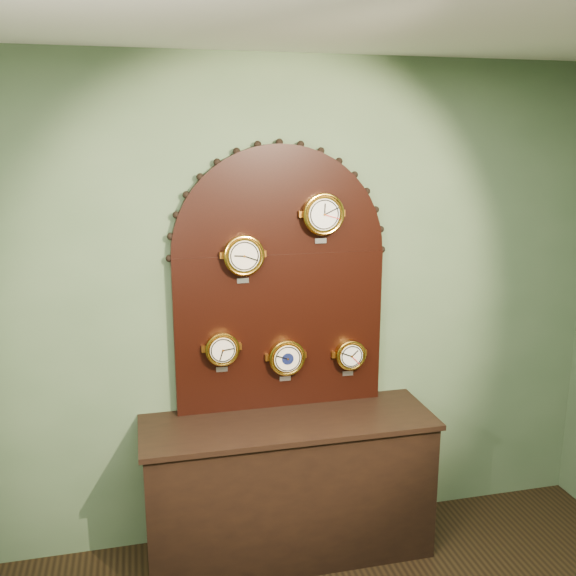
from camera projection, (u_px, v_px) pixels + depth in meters
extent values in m
plane|color=#506947|center=(278.00, 309.00, 3.66)|extent=(4.00, 0.00, 4.00)
cube|color=black|center=(289.00, 489.00, 3.64)|extent=(1.60, 0.50, 0.80)
cube|color=black|center=(280.00, 331.00, 3.64)|extent=(1.20, 0.06, 0.90)
cylinder|color=black|center=(280.00, 254.00, 3.54)|extent=(1.20, 0.06, 1.20)
cylinder|color=gold|center=(243.00, 255.00, 3.43)|extent=(0.21, 0.08, 0.21)
torus|color=gold|center=(244.00, 256.00, 3.40)|extent=(0.22, 0.02, 0.22)
cylinder|color=beige|center=(244.00, 256.00, 3.40)|extent=(0.17, 0.01, 0.17)
cube|color=silver|center=(243.00, 281.00, 3.49)|extent=(0.07, 0.01, 0.03)
cylinder|color=gold|center=(322.00, 214.00, 3.49)|extent=(0.22, 0.08, 0.22)
torus|color=gold|center=(324.00, 214.00, 3.46)|extent=(0.23, 0.02, 0.23)
cylinder|color=silver|center=(324.00, 215.00, 3.45)|extent=(0.17, 0.01, 0.17)
cube|color=silver|center=(321.00, 241.00, 3.54)|extent=(0.07, 0.01, 0.03)
cylinder|color=gold|center=(222.00, 348.00, 3.53)|extent=(0.18, 0.08, 0.18)
torus|color=gold|center=(223.00, 350.00, 3.49)|extent=(0.19, 0.02, 0.19)
cylinder|color=beige|center=(223.00, 350.00, 3.49)|extent=(0.14, 0.01, 0.14)
cube|color=silver|center=(222.00, 369.00, 3.58)|extent=(0.06, 0.01, 0.03)
cylinder|color=gold|center=(286.00, 357.00, 3.63)|extent=(0.19, 0.08, 0.19)
torus|color=gold|center=(287.00, 358.00, 3.60)|extent=(0.21, 0.02, 0.21)
cylinder|color=beige|center=(288.00, 359.00, 3.59)|extent=(0.16, 0.01, 0.16)
cube|color=silver|center=(285.00, 378.00, 3.68)|extent=(0.07, 0.01, 0.03)
cylinder|color=#0D143B|center=(288.00, 359.00, 3.59)|extent=(0.07, 0.00, 0.07)
cylinder|color=gold|center=(349.00, 354.00, 3.72)|extent=(0.17, 0.08, 0.17)
torus|color=gold|center=(351.00, 356.00, 3.68)|extent=(0.18, 0.02, 0.18)
cylinder|color=silver|center=(352.00, 356.00, 3.68)|extent=(0.13, 0.01, 0.13)
cube|color=silver|center=(348.00, 373.00, 3.77)|extent=(0.06, 0.01, 0.03)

